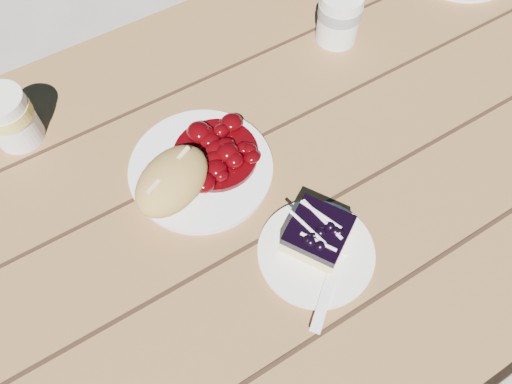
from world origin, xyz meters
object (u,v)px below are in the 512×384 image
dessert_plate (316,253)px  main_plate (201,170)px  blueberry_cake (318,234)px  picnic_table (254,232)px  bread_roll (172,181)px  second_cup (10,118)px  coffee_cup (339,17)px

dessert_plate → main_plate: bearing=109.4°
main_plate → blueberry_cake: bearing=-66.7°
picnic_table → bread_roll: size_ratio=15.18×
second_cup → main_plate: bearing=-44.8°
bread_roll → second_cup: second_cup is taller
coffee_cup → second_cup: size_ratio=1.00×
main_plate → bread_roll: (-0.05, -0.02, 0.04)m
dessert_plate → second_cup: size_ratio=1.71×
dessert_plate → blueberry_cake: blueberry_cake is taller
picnic_table → coffee_cup: size_ratio=20.91×
dessert_plate → blueberry_cake: size_ratio=1.47×
blueberry_cake → coffee_cup: size_ratio=1.16×
picnic_table → coffee_cup: (0.30, 0.20, 0.21)m
picnic_table → dessert_plate: size_ratio=12.22×
picnic_table → second_cup: second_cup is taller
dessert_plate → second_cup: second_cup is taller
second_cup → bread_roll: bearing=-55.2°
blueberry_cake → coffee_cup: coffee_cup is taller
blueberry_cake → picnic_table: bearing=72.0°
main_plate → dessert_plate: 0.22m
dessert_plate → second_cup: bearing=124.5°
main_plate → second_cup: 0.31m
second_cup → dessert_plate: bearing=-55.5°
coffee_cup → picnic_table: bearing=-146.5°
bread_roll → coffee_cup: coffee_cup is taller
blueberry_cake → main_plate: bearing=82.2°
bread_roll → dessert_plate: bearing=-55.9°
picnic_table → blueberry_cake: (0.03, -0.13, 0.19)m
dessert_plate → coffee_cup: (0.29, 0.34, 0.04)m
second_cup → picnic_table: bearing=-46.3°
picnic_table → blueberry_cake: blueberry_cake is taller
blueberry_cake → coffee_cup: bearing=19.0°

